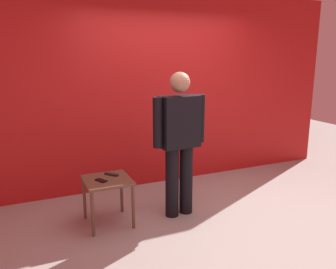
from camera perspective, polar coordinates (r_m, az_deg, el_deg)
The scene contains 6 objects.
ground_plane at distance 4.19m, azimuth 8.08°, elevation -14.09°, with size 12.00×12.00×0.00m, color #9E9991.
back_wall_red at distance 5.14m, azimuth -0.70°, elevation 7.30°, with size 5.75×0.12×2.77m, color red.
standing_person at distance 4.04m, azimuth 1.88°, elevation -0.48°, with size 0.68×0.26×1.71m.
side_table at distance 4.02m, azimuth -9.87°, elevation -8.29°, with size 0.51×0.51×0.54m.
cell_phone at distance 3.94m, azimuth -10.88°, elevation -7.38°, with size 0.07×0.14×0.01m, color black.
tv_remote at distance 4.10m, azimuth -9.24°, elevation -6.45°, with size 0.04×0.17×0.02m, color black.
Camera 1 is at (-2.02, -3.14, 1.90)m, focal length 37.29 mm.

